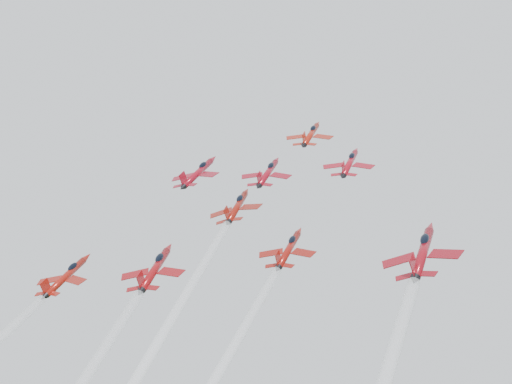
% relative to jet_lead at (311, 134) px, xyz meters
% --- Properties ---
extents(jet_lead, '(9.54, 11.49, 9.44)m').
position_rel_jet_lead_xyz_m(jet_lead, '(0.00, 0.00, 0.00)').
color(jet_lead, '#A81E10').
extents(jet_row2_left, '(10.43, 12.56, 10.32)m').
position_rel_jet_lead_xyz_m(jet_row2_left, '(-19.75, -9.68, -7.95)').
color(jet_row2_left, maroon).
extents(jet_row2_center, '(9.38, 11.30, 9.28)m').
position_rel_jet_lead_xyz_m(jet_row2_center, '(-3.62, -12.90, -10.61)').
color(jet_row2_center, maroon).
extents(jet_row2_right, '(8.98, 10.81, 8.88)m').
position_rel_jet_lead_xyz_m(jet_row2_right, '(11.62, -12.90, -10.62)').
color(jet_row2_right, '#A30F1D').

